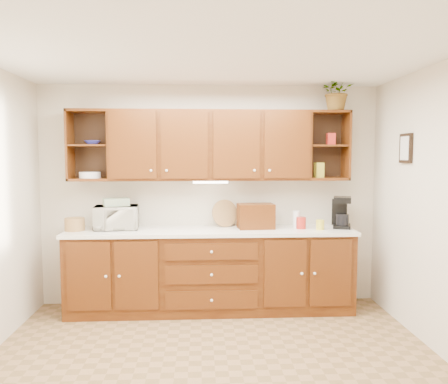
{
  "coord_description": "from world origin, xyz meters",
  "views": [
    {
      "loc": [
        -0.11,
        -3.46,
        1.77
      ],
      "look_at": [
        0.14,
        1.15,
        1.39
      ],
      "focal_mm": 35.0,
      "sensor_mm": 36.0,
      "label": 1
    }
  ],
  "objects": [
    {
      "name": "floor",
      "position": [
        0.0,
        0.0,
        0.0
      ],
      "size": [
        4.0,
        4.0,
        0.0
      ],
      "primitive_type": "plane",
      "color": "olive",
      "rests_on": "ground"
    },
    {
      "name": "ceiling",
      "position": [
        0.0,
        0.0,
        2.6
      ],
      "size": [
        4.0,
        4.0,
        0.0
      ],
      "primitive_type": "plane",
      "rotation": [
        3.14,
        0.0,
        0.0
      ],
      "color": "white",
      "rests_on": "back_wall"
    },
    {
      "name": "back_wall",
      "position": [
        0.0,
        1.75,
        1.3
      ],
      "size": [
        4.0,
        0.0,
        4.0
      ],
      "primitive_type": "plane",
      "rotation": [
        1.57,
        0.0,
        0.0
      ],
      "color": "beige",
      "rests_on": "floor"
    },
    {
      "name": "base_cabinets",
      "position": [
        0.0,
        1.45,
        0.45
      ],
      "size": [
        3.2,
        0.6,
        0.9
      ],
      "primitive_type": "cube",
      "color": "#3A1706",
      "rests_on": "floor"
    },
    {
      "name": "countertop",
      "position": [
        0.0,
        1.44,
        0.92
      ],
      "size": [
        3.24,
        0.64,
        0.04
      ],
      "primitive_type": "cube",
      "color": "white",
      "rests_on": "base_cabinets"
    },
    {
      "name": "upper_cabinets",
      "position": [
        0.01,
        1.59,
        1.89
      ],
      "size": [
        3.2,
        0.33,
        0.8
      ],
      "color": "#3A1706",
      "rests_on": "back_wall"
    },
    {
      "name": "undercabinet_light",
      "position": [
        0.0,
        1.53,
        1.47
      ],
      "size": [
        0.4,
        0.05,
        0.02
      ],
      "primitive_type": "cube",
      "color": "white",
      "rests_on": "upper_cabinets"
    },
    {
      "name": "framed_picture",
      "position": [
        1.98,
        0.9,
        1.85
      ],
      "size": [
        0.03,
        0.24,
        0.3
      ],
      "primitive_type": "cube",
      "color": "black",
      "rests_on": "right_wall"
    },
    {
      "name": "wicker_basket",
      "position": [
        -1.52,
        1.44,
        1.01
      ],
      "size": [
        0.28,
        0.28,
        0.14
      ],
      "primitive_type": "cylinder",
      "rotation": [
        0.0,
        0.0,
        0.38
      ],
      "color": "#9C6C41",
      "rests_on": "countertop"
    },
    {
      "name": "microwave",
      "position": [
        -1.07,
        1.52,
        1.07
      ],
      "size": [
        0.51,
        0.37,
        0.27
      ],
      "primitive_type": "imported",
      "rotation": [
        0.0,
        0.0,
        0.09
      ],
      "color": "silver",
      "rests_on": "countertop"
    },
    {
      "name": "towel_stack",
      "position": [
        -1.07,
        1.52,
        1.25
      ],
      "size": [
        0.33,
        0.28,
        0.08
      ],
      "primitive_type": "cube",
      "rotation": [
        0.0,
        0.0,
        0.32
      ],
      "color": "tan",
      "rests_on": "microwave"
    },
    {
      "name": "wine_bottle",
      "position": [
        -1.02,
        1.54,
        1.09
      ],
      "size": [
        0.08,
        0.08,
        0.3
      ],
      "primitive_type": "cylinder",
      "rotation": [
        0.0,
        0.0,
        -0.25
      ],
      "color": "black",
      "rests_on": "countertop"
    },
    {
      "name": "woven_tray",
      "position": [
        0.17,
        1.63,
        0.95
      ],
      "size": [
        0.33,
        0.2,
        0.32
      ],
      "primitive_type": "cylinder",
      "rotation": [
        1.36,
        0.0,
        0.38
      ],
      "color": "#9C6C41",
      "rests_on": "countertop"
    },
    {
      "name": "bread_box",
      "position": [
        0.52,
        1.48,
        1.08
      ],
      "size": [
        0.42,
        0.28,
        0.28
      ],
      "primitive_type": "cube",
      "rotation": [
        0.0,
        0.0,
        0.07
      ],
      "color": "#3A1706",
      "rests_on": "countertop"
    },
    {
      "name": "mug_tree",
      "position": [
        0.6,
        1.49,
        0.98
      ],
      "size": [
        0.26,
        0.25,
        0.27
      ],
      "rotation": [
        0.0,
        0.0,
        -0.42
      ],
      "color": "#3A1706",
      "rests_on": "countertop"
    },
    {
      "name": "canister_red",
      "position": [
        1.03,
        1.43,
        1.01
      ],
      "size": [
        0.11,
        0.11,
        0.13
      ],
      "primitive_type": "cylinder",
      "rotation": [
        0.0,
        0.0,
        -0.05
      ],
      "color": "#AC2118",
      "rests_on": "countertop"
    },
    {
      "name": "canister_white",
      "position": [
        1.0,
        1.5,
        1.04
      ],
      "size": [
        0.08,
        0.08,
        0.2
      ],
      "primitive_type": "cylinder",
      "rotation": [
        0.0,
        0.0,
        -0.02
      ],
      "color": "white",
      "rests_on": "countertop"
    },
    {
      "name": "canister_yellow",
      "position": [
        1.23,
        1.36,
        1.0
      ],
      "size": [
        0.1,
        0.1,
        0.11
      ],
      "primitive_type": "cylinder",
      "rotation": [
        0.0,
        0.0,
        0.12
      ],
      "color": "gold",
      "rests_on": "countertop"
    },
    {
      "name": "coffee_maker",
      "position": [
        1.52,
        1.49,
        1.11
      ],
      "size": [
        0.26,
        0.3,
        0.36
      ],
      "rotation": [
        0.0,
        0.0,
        -0.31
      ],
      "color": "black",
      "rests_on": "countertop"
    },
    {
      "name": "bowl_stack",
      "position": [
        -1.33,
        1.57,
        1.92
      ],
      "size": [
        0.22,
        0.22,
        0.05
      ],
      "primitive_type": "imported",
      "rotation": [
        0.0,
        0.0,
        0.22
      ],
      "color": "navy",
      "rests_on": "upper_cabinets"
    },
    {
      "name": "plate_stack",
      "position": [
        -1.37,
        1.58,
        1.56
      ],
      "size": [
        0.27,
        0.27,
        0.07
      ],
      "primitive_type": "cylinder",
      "rotation": [
        0.0,
        0.0,
        0.13
      ],
      "color": "white",
      "rests_on": "upper_cabinets"
    },
    {
      "name": "pantry_box_yellow",
      "position": [
        1.27,
        1.56,
        1.61
      ],
      "size": [
        0.11,
        0.09,
        0.17
      ],
      "primitive_type": "cube",
      "rotation": [
        0.0,
        0.0,
        0.21
      ],
      "color": "gold",
      "rests_on": "upper_cabinets"
    },
    {
      "name": "pantry_box_red",
      "position": [
        1.4,
        1.55,
        1.97
      ],
      "size": [
        0.09,
        0.08,
        0.13
      ],
      "primitive_type": "cube",
      "rotation": [
        0.0,
        0.0,
        0.0
      ],
      "color": "#AC2118",
      "rests_on": "upper_cabinets"
    },
    {
      "name": "potted_plant",
      "position": [
        1.46,
        1.54,
        2.51
      ],
      "size": [
        0.47,
        0.43,
        0.44
      ],
      "primitive_type": "imported",
      "rotation": [
        0.0,
        0.0,
        0.26
      ],
      "color": "#999999",
      "rests_on": "upper_cabinets"
    }
  ]
}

